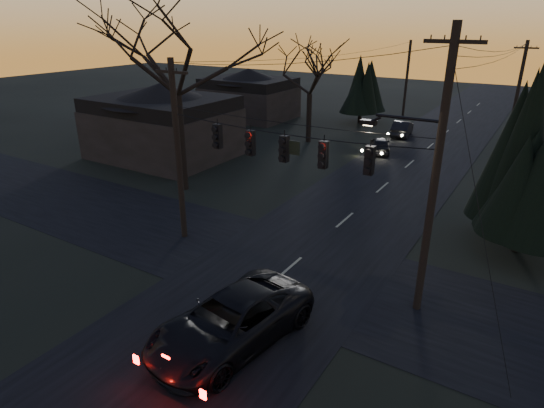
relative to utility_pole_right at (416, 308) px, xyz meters
The scene contains 16 objects.
main_road 11.41m from the utility_pole_right, 118.81° to the left, with size 8.00×120.00×0.02m, color black.
cross_road 5.50m from the utility_pole_right, behind, with size 60.00×7.00×0.02m, color black.
utility_pole_right is the anchor object (origin of this frame).
utility_pole_left 11.50m from the utility_pole_right, behind, with size 1.80×0.30×8.50m, color black, non-canonical shape.
utility_pole_far_r 28.00m from the utility_pole_right, 90.00° to the left, with size 1.80×0.30×8.50m, color black, non-canonical shape.
utility_pole_far_l 37.79m from the utility_pole_right, 107.72° to the left, with size 0.30×0.30×8.00m, color black, non-canonical shape.
span_signal_assembly 7.84m from the utility_pole_right, behind, with size 11.50×0.44×1.47m.
bare_tree_left 18.79m from the utility_pole_right, 162.27° to the left, with size 9.31×9.31×11.76m.
evergreen_right 8.67m from the utility_pole_right, 69.16° to the left, with size 4.07×4.07×7.54m.
bare_tree_dist 25.69m from the utility_pole_right, 126.99° to the left, with size 7.57×7.57×8.27m.
evergreen_dist 33.37m from the utility_pole_right, 115.46° to the left, with size 3.79×3.79×6.61m.
house_left_near 24.78m from the utility_pole_right, 156.04° to the left, with size 10.00×8.00×5.60m.
house_left_far 36.51m from the utility_pole_right, 134.44° to the left, with size 9.00×7.00×5.20m.
suv_near 7.07m from the utility_pole_right, 132.06° to the right, with size 2.78×6.04×1.68m, color black.
sedan_oncoming_a 21.58m from the utility_pole_right, 113.17° to the left, with size 1.50×3.72×1.27m, color black.
sedan_oncoming_b 27.82m from the utility_pole_right, 108.23° to the left, with size 1.46×4.18×1.38m, color black.
Camera 1 is at (8.44, -4.96, 10.01)m, focal length 30.00 mm.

